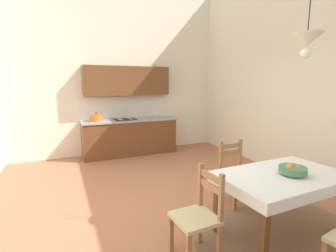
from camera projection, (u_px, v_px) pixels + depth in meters
ground_plane at (174, 209)px, 3.65m from camera, size 5.85×7.09×0.10m
wall_back at (119, 70)px, 6.26m from camera, size 5.85×0.12×4.25m
wall_right at (312, 64)px, 4.34m from camera, size 0.12×7.09×4.25m
area_rug at (285, 238)px, 2.88m from camera, size 2.10×1.60×0.01m
kitchen_cabinetry at (129, 121)px, 6.23m from camera, size 2.33×0.63×2.20m
dining_table at (282, 184)px, 2.87m from camera, size 1.49×0.95×0.75m
dining_chair_kitchen_side at (236, 174)px, 3.71m from camera, size 0.42×0.42×0.93m
dining_chair_tv_side at (198, 216)px, 2.53m from camera, size 0.44×0.44×0.93m
fruit_bowl at (292, 170)px, 2.81m from camera, size 0.30×0.30×0.12m
pendant_lamp at (307, 41)px, 2.61m from camera, size 0.32×0.32×0.81m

